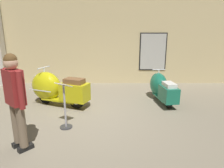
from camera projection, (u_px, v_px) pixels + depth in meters
name	position (u px, v px, depth m)	size (l,w,h in m)	color
ground_plane	(85.00, 119.00, 4.90)	(60.00, 60.00, 0.00)	gray
showroom_back_wall	(92.00, 38.00, 7.94)	(18.00, 0.63, 3.66)	#CCB784
scooter_0	(54.00, 88.00, 5.74)	(1.88, 1.15, 1.11)	black
scooter_1	(160.00, 87.00, 6.12)	(0.64, 1.59, 0.95)	black
visitor_0	(14.00, 96.00, 3.43)	(0.47, 0.45, 1.76)	black
info_stanchion	(64.00, 109.00, 4.38)	(0.39, 0.35, 1.06)	#333338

